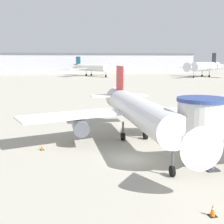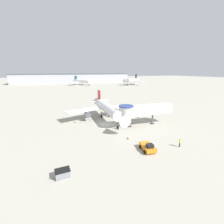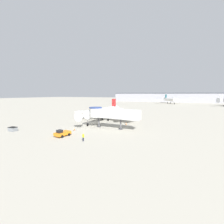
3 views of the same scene
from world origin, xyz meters
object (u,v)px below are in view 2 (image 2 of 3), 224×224
(traffic_cone_starboard_wing, at_px, (138,116))
(background_jet_black_tail, at_px, (132,80))
(main_airplane, at_px, (107,108))
(background_jet_teal_tail, at_px, (82,81))
(pushback_tug_orange, at_px, (148,147))
(traffic_cone_near_nose, at_px, (128,137))
(jet_bridge, at_px, (142,110))
(service_container_gray, at_px, (63,173))
(ground_crew_marshaller, at_px, (180,142))
(traffic_cone_port_wing, at_px, (75,121))

(traffic_cone_starboard_wing, bearing_deg, background_jet_black_tail, 62.19)
(main_airplane, relative_size, traffic_cone_starboard_wing, 32.62)
(background_jet_teal_tail, bearing_deg, traffic_cone_starboard_wing, -118.38)
(pushback_tug_orange, distance_m, traffic_cone_near_nose, 6.30)
(jet_bridge, bearing_deg, traffic_cone_starboard_wing, 68.19)
(main_airplane, xyz_separation_m, jet_bridge, (7.38, -9.57, 1.00))
(main_airplane, distance_m, traffic_cone_starboard_wing, 11.22)
(jet_bridge, relative_size, service_container_gray, 7.31)
(pushback_tug_orange, distance_m, traffic_cone_starboard_wing, 22.12)
(traffic_cone_starboard_wing, relative_size, background_jet_black_tail, 0.03)
(traffic_cone_near_nose, bearing_deg, traffic_cone_starboard_wing, 51.16)
(ground_crew_marshaller, bearing_deg, background_jet_black_tail, -8.90)
(main_airplane, xyz_separation_m, traffic_cone_near_nose, (-0.62, -16.49, -3.19))
(ground_crew_marshaller, xyz_separation_m, background_jet_black_tail, (61.32, 132.20, 4.16))
(main_airplane, xyz_separation_m, pushback_tug_orange, (0.62, -22.65, -2.81))
(jet_bridge, distance_m, pushback_tug_orange, 15.21)
(main_airplane, relative_size, traffic_cone_port_wing, 38.97)
(pushback_tug_orange, relative_size, traffic_cone_starboard_wing, 4.96)
(traffic_cone_starboard_wing, bearing_deg, background_jet_teal_tail, 87.48)
(traffic_cone_near_nose, relative_size, ground_crew_marshaller, 0.43)
(main_airplane, relative_size, ground_crew_marshaller, 14.90)
(ground_crew_marshaller, xyz_separation_m, background_jet_teal_tail, (8.51, 153.68, 3.42))
(ground_crew_marshaller, height_order, background_jet_teal_tail, background_jet_teal_tail)
(jet_bridge, distance_m, traffic_cone_near_nose, 11.38)
(traffic_cone_starboard_wing, relative_size, traffic_cone_near_nose, 1.07)
(main_airplane, distance_m, background_jet_teal_tail, 130.88)
(background_jet_black_tail, height_order, background_jet_teal_tail, background_jet_black_tail)
(service_container_gray, xyz_separation_m, background_jet_black_tail, (84.77, 132.87, 4.62))
(jet_bridge, height_order, background_jet_black_tail, background_jet_black_tail)
(traffic_cone_starboard_wing, xyz_separation_m, ground_crew_marshaller, (-2.68, -21.01, 0.65))
(pushback_tug_orange, height_order, background_jet_black_tail, background_jet_black_tail)
(traffic_cone_port_wing, xyz_separation_m, background_jet_black_tail, (79.52, 108.48, 4.87))
(main_airplane, xyz_separation_m, ground_crew_marshaller, (7.71, -23.82, -2.52))
(traffic_cone_starboard_wing, xyz_separation_m, background_jet_black_tail, (58.64, 111.19, 4.81))
(traffic_cone_port_wing, bearing_deg, pushback_tug_orange, -63.77)
(jet_bridge, xyz_separation_m, traffic_cone_starboard_wing, (3.02, 6.76, -4.16))
(traffic_cone_starboard_wing, bearing_deg, traffic_cone_near_nose, -128.84)
(traffic_cone_near_nose, bearing_deg, traffic_cone_port_wing, 121.05)
(jet_bridge, bearing_deg, main_airplane, 129.88)
(traffic_cone_port_wing, bearing_deg, ground_crew_marshaller, -52.50)
(pushback_tug_orange, xyz_separation_m, background_jet_teal_tail, (15.60, 152.52, 3.72))
(service_container_gray, height_order, traffic_cone_port_wing, service_container_gray)
(traffic_cone_starboard_wing, distance_m, background_jet_black_tail, 125.80)
(traffic_cone_port_wing, distance_m, traffic_cone_starboard_wing, 21.05)
(jet_bridge, bearing_deg, ground_crew_marshaller, -86.40)
(ground_crew_marshaller, bearing_deg, service_container_gray, 107.63)
(service_container_gray, xyz_separation_m, ground_crew_marshaller, (23.45, 0.67, 0.46))
(service_container_gray, bearing_deg, main_airplane, 57.29)
(main_airplane, xyz_separation_m, background_jet_black_tail, (69.04, 108.38, 1.64))
(traffic_cone_port_wing, bearing_deg, background_jet_teal_tail, 78.39)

